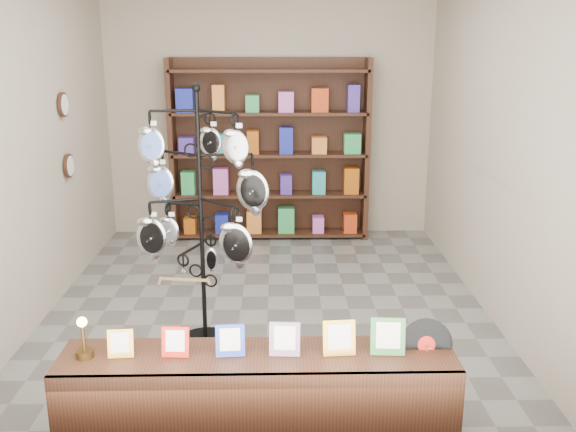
# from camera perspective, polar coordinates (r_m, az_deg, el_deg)

# --- Properties ---
(ground) EXTENTS (5.00, 5.00, 0.00)m
(ground) POSITION_cam_1_polar(r_m,az_deg,el_deg) (5.98, -1.82, -8.32)
(ground) COLOR slate
(ground) RESTS_ON ground
(room_envelope) EXTENTS (5.00, 5.00, 5.00)m
(room_envelope) POSITION_cam_1_polar(r_m,az_deg,el_deg) (5.50, -1.99, 9.60)
(room_envelope) COLOR #AD9D8B
(room_envelope) RESTS_ON ground
(display_tree) EXTENTS (1.09, 1.05, 2.10)m
(display_tree) POSITION_cam_1_polar(r_m,az_deg,el_deg) (5.02, -7.80, 1.48)
(display_tree) COLOR black
(display_tree) RESTS_ON ground
(front_shelf) EXTENTS (2.39, 0.51, 0.84)m
(front_shelf) POSITION_cam_1_polar(r_m,az_deg,el_deg) (4.08, -2.66, -15.84)
(front_shelf) COLOR black
(front_shelf) RESTS_ON ground
(back_shelving) EXTENTS (2.42, 0.36, 2.20)m
(back_shelving) POSITION_cam_1_polar(r_m,az_deg,el_deg) (7.89, -1.63, 5.38)
(back_shelving) COLOR black
(back_shelving) RESTS_ON ground
(wall_clocks) EXTENTS (0.03, 0.24, 0.84)m
(wall_clocks) POSITION_cam_1_polar(r_m,az_deg,el_deg) (6.67, -19.13, 6.77)
(wall_clocks) COLOR black
(wall_clocks) RESTS_ON ground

